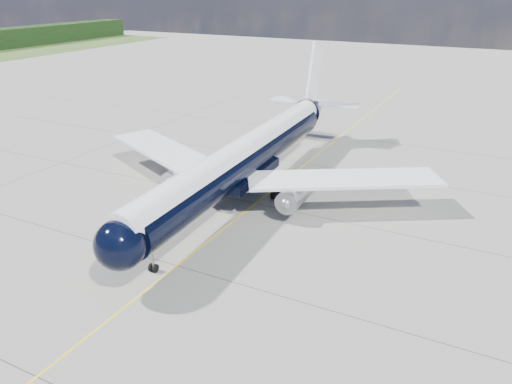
% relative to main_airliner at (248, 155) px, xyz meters
% --- Properties ---
extents(ground, '(320.00, 320.00, 0.00)m').
position_rel_main_airliner_xyz_m(ground, '(2.12, 2.64, -4.69)').
color(ground, gray).
rests_on(ground, ground).
extents(taxiway_centerline, '(0.16, 160.00, 0.01)m').
position_rel_main_airliner_xyz_m(taxiway_centerline, '(2.12, -2.36, -4.69)').
color(taxiway_centerline, yellow).
rests_on(taxiway_centerline, ground).
extents(main_airliner, '(42.96, 52.32, 15.11)m').
position_rel_main_airliner_xyz_m(main_airliner, '(0.00, 0.00, 0.00)').
color(main_airliner, black).
rests_on(main_airliner, ground).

